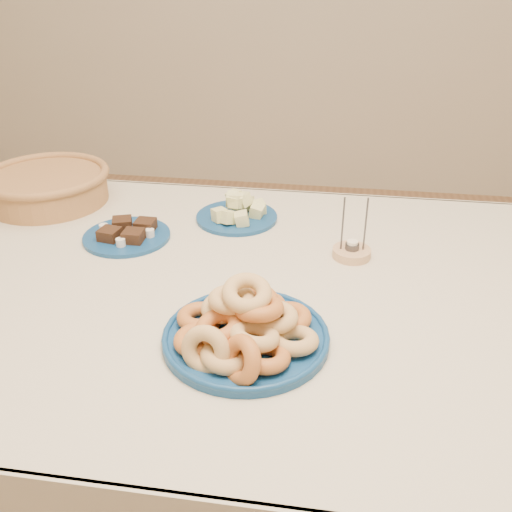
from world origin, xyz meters
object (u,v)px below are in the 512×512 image
dining_table (259,325)px  melon_plate (238,212)px  candle_holder (352,251)px  brownie_plate (127,234)px  donut_platter (244,329)px  wicker_basket (47,185)px

dining_table → melon_plate: size_ratio=6.60×
candle_holder → brownie_plate: bearing=178.8°
dining_table → donut_platter: bearing=-89.2°
donut_platter → melon_plate: donut_platter is taller
wicker_basket → candle_holder: size_ratio=3.07×
melon_plate → wicker_basket: 0.56m
brownie_plate → wicker_basket: size_ratio=0.53×
brownie_plate → wicker_basket: 0.36m
dining_table → brownie_plate: (-0.36, 0.17, 0.12)m
dining_table → melon_plate: 0.37m
melon_plate → candle_holder: size_ratio=1.70×
dining_table → donut_platter: (0.00, -0.21, 0.14)m
brownie_plate → wicker_basket: wicker_basket is taller
wicker_basket → candle_holder: candle_holder is taller
brownie_plate → candle_holder: 0.56m
dining_table → donut_platter: donut_platter is taller
melon_plate → candle_holder: bearing=-28.6°
dining_table → melon_plate: (-0.11, 0.33, 0.13)m
wicker_basket → donut_platter: bearing=-40.6°
dining_table → wicker_basket: (-0.67, 0.36, 0.16)m
candle_holder → donut_platter: bearing=-117.7°
donut_platter → brownie_plate: (-0.37, 0.38, -0.02)m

